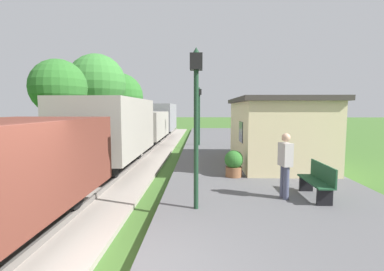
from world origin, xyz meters
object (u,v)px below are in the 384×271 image
freight_train (133,128)px  lamp_post_near (196,99)px  bench_near_hut (318,180)px  person_waiting (285,163)px  tree_field_left (97,83)px  lamp_post_far (199,105)px  potted_planter (234,163)px  tree_field_distant (120,96)px  tree_trackside_far (59,87)px  station_hut (275,130)px  bench_down_platform (253,140)px

freight_train → lamp_post_near: (3.51, -8.37, 1.25)m
bench_near_hut → person_waiting: 1.00m
freight_train → tree_field_left: tree_field_left is taller
person_waiting → lamp_post_far: (-2.29, 10.66, 1.62)m
potted_planter → tree_field_distant: 20.94m
lamp_post_near → tree_field_left: (-8.42, 16.60, 1.89)m
person_waiting → tree_trackside_far: 15.10m
tree_field_left → potted_planter: bearing=-54.3°
tree_trackside_far → tree_field_distant: (0.67, 10.86, -0.08)m
person_waiting → tree_trackside_far: tree_trackside_far is taller
station_hut → tree_field_distant: (-11.30, 16.01, 2.15)m
potted_planter → tree_field_left: size_ratio=0.13×
bench_down_platform → person_waiting: person_waiting is taller
lamp_post_near → tree_trackside_far: size_ratio=0.66×
station_hut → tree_trackside_far: bearing=156.7°
lamp_post_near → tree_trackside_far: bearing=128.7°
bench_near_hut → potted_planter: potted_planter is taller
bench_down_platform → person_waiting: (-0.88, -9.39, 0.46)m
freight_train → tree_field_left: size_ratio=3.71×
tree_trackside_far → lamp_post_near: bearing=-51.3°
freight_train → bench_near_hut: bearing=-48.2°
freight_train → bench_down_platform: 6.99m
bench_down_platform → tree_field_distant: tree_field_distant is taller
station_hut → lamp_post_near: lamp_post_near is taller
bench_down_platform → tree_field_distant: size_ratio=0.25×
potted_planter → tree_field_left: tree_field_left is taller
bench_near_hut → lamp_post_near: 3.90m
person_waiting → lamp_post_near: (-2.29, -0.82, 1.62)m
lamp_post_far → tree_field_distant: bearing=128.1°
bench_down_platform → tree_trackside_far: bearing=177.1°
potted_planter → lamp_post_near: size_ratio=0.25×
lamp_post_near → tree_field_left: bearing=116.9°
freight_train → tree_field_left: bearing=120.8°
station_hut → lamp_post_near: (-3.29, -5.68, 1.15)m
bench_near_hut → lamp_post_near: size_ratio=0.41×
freight_train → bench_near_hut: (6.69, -7.48, -0.83)m
bench_near_hut → lamp_post_far: (-3.17, 10.59, 2.08)m
person_waiting → tree_field_distant: (-10.31, 20.86, 2.62)m
tree_field_distant → bench_near_hut: bearing=-61.7°
freight_train → tree_field_left: 10.08m
freight_train → bench_down_platform: bearing=15.4°
potted_planter → lamp_post_far: 8.67m
bench_down_platform → person_waiting: bearing=-95.4°
station_hut → lamp_post_far: size_ratio=1.57×
station_hut → tree_trackside_far: size_ratio=1.03×
potted_planter → lamp_post_near: bearing=-111.5°
lamp_post_near → tree_trackside_far: tree_trackside_far is taller
lamp_post_far → person_waiting: bearing=-77.9°
bench_near_hut → bench_down_platform: same height
lamp_post_near → lamp_post_far: same height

